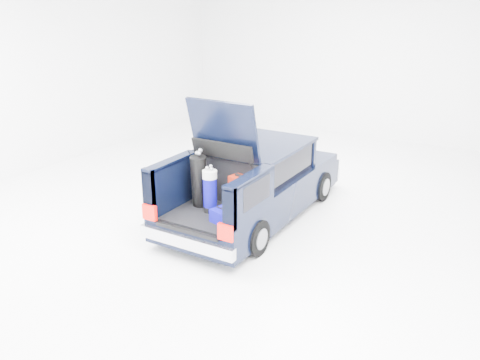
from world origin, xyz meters
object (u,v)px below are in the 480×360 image
Objects in this scene: car at (256,182)px; blue_golf_bag at (210,191)px; blue_duffel at (225,217)px; red_suitcase at (241,194)px; black_golf_bag at (199,181)px.

car is 5.62× the size of blue_golf_bag.
car is 1.81m from blue_duffel.
car is 1.29m from red_suitcase.
car is at bearing 118.37° from blue_duffel.
red_suitcase is at bearing -3.82° from black_golf_bag.
blue_golf_bag is at bearing -92.50° from car.
blue_duffel is at bearing -73.68° from red_suitcase.
black_golf_bag is (-0.35, -1.38, 0.39)m from car.
black_golf_bag reaches higher than blue_duffel.
car is 1.51m from blue_golf_bag.
blue_duffel is at bearing -12.50° from blue_golf_bag.
car reaches higher than black_golf_bag.
red_suitcase is at bearing -72.65° from car.
blue_duffel is at bearing -43.82° from black_golf_bag.
black_golf_bag is at bearing -104.35° from car.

